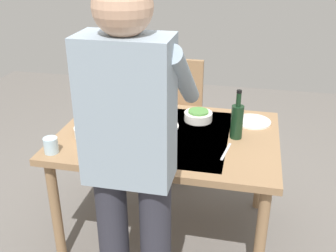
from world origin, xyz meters
TOP-DOWN VIEW (x-y plane):
  - ground_plane at (0.00, 0.00)m, footprint 6.00×6.00m
  - dining_table at (0.00, 0.00)m, footprint 1.31×0.93m
  - chair_near at (0.12, -0.84)m, footprint 0.40×0.40m
  - person_server at (-0.00, 0.72)m, footprint 0.42×0.61m
  - wine_bottle at (-0.40, -0.03)m, footprint 0.07×0.07m
  - wine_glass_left at (0.52, -0.32)m, footprint 0.07×0.07m
  - wine_glass_right at (0.36, -0.33)m, footprint 0.07×0.07m
  - water_cup_near_left at (0.14, 0.35)m, footprint 0.07×0.07m
  - water_cup_near_right at (0.57, 0.36)m, footprint 0.08×0.08m
  - serving_bowl_pasta at (0.40, 0.10)m, footprint 0.30×0.30m
  - side_bowl_salad at (-0.15, -0.23)m, footprint 0.18×0.18m
  - dinner_plate_near at (0.07, -0.08)m, footprint 0.23×0.23m
  - dinner_plate_far at (-0.49, -0.27)m, footprint 0.23×0.23m
  - table_knife at (-0.36, 0.16)m, footprint 0.05×0.20m
  - table_fork at (-0.01, 0.25)m, footprint 0.04×0.18m

SIDE VIEW (x-z plane):
  - ground_plane at x=0.00m, z-range 0.00..0.00m
  - chair_near at x=0.12m, z-range 0.07..0.98m
  - dining_table at x=0.00m, z-range 0.28..1.01m
  - table_knife at x=-0.36m, z-range 0.73..0.73m
  - table_fork at x=-0.01m, z-range 0.73..0.73m
  - dinner_plate_near at x=0.07m, z-range 0.73..0.74m
  - dinner_plate_far at x=-0.49m, z-range 0.73..0.74m
  - serving_bowl_pasta at x=0.40m, z-range 0.73..0.79m
  - side_bowl_salad at x=-0.15m, z-range 0.73..0.79m
  - water_cup_near_left at x=0.14m, z-range 0.73..0.81m
  - water_cup_near_right at x=0.57m, z-range 0.73..0.81m
  - wine_glass_left at x=0.52m, z-range 0.76..0.91m
  - wine_glass_right at x=0.36m, z-range 0.76..0.91m
  - wine_bottle at x=-0.40m, z-range 0.69..0.99m
  - person_server at x=0.00m, z-range 0.12..1.81m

